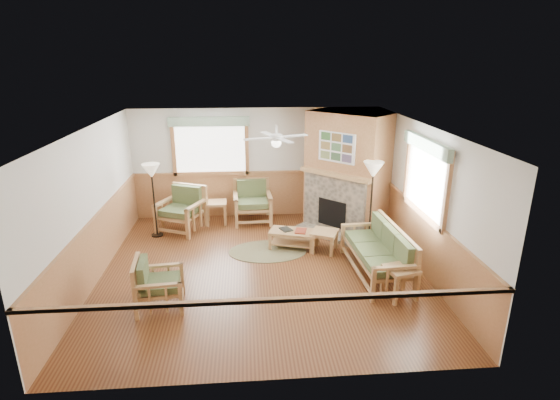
{
  "coord_description": "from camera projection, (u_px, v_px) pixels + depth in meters",
  "views": [
    {
      "loc": [
        -0.26,
        -7.49,
        3.9
      ],
      "look_at": [
        0.4,
        0.7,
        1.15
      ],
      "focal_mm": 28.0,
      "sensor_mm": 36.0,
      "label": 1
    }
  ],
  "objects": [
    {
      "name": "window_back",
      "position": [
        209.0,
        116.0,
        10.25
      ],
      "size": [
        1.9,
        0.16,
        1.5
      ],
      "primitive_type": null,
      "color": "white",
      "rests_on": "wall_back"
    },
    {
      "name": "wall_back",
      "position": [
        256.0,
        163.0,
        10.74
      ],
      "size": [
        6.0,
        0.02,
        2.7
      ],
      "primitive_type": "cube",
      "color": "silver",
      "rests_on": "floor"
    },
    {
      "name": "ceiling_fan",
      "position": [
        276.0,
        127.0,
        7.8
      ],
      "size": [
        1.59,
        1.59,
        0.36
      ],
      "primitive_type": null,
      "rotation": [
        0.0,
        0.0,
        0.35
      ],
      "color": "white",
      "rests_on": "ceiling"
    },
    {
      "name": "armchair_left",
      "position": [
        159.0,
        283.0,
        6.99
      ],
      "size": [
        0.81,
        0.81,
        0.83
      ],
      "primitive_type": null,
      "rotation": [
        0.0,
        0.0,
        1.67
      ],
      "color": "tan",
      "rests_on": "floor"
    },
    {
      "name": "sofa",
      "position": [
        376.0,
        251.0,
        8.04
      ],
      "size": [
        2.01,
        0.9,
        0.91
      ],
      "primitive_type": null,
      "rotation": [
        0.0,
        0.0,
        -1.52
      ],
      "color": "tan",
      "rests_on": "floor"
    },
    {
      "name": "floor_lamp_right",
      "position": [
        371.0,
        204.0,
        9.16
      ],
      "size": [
        0.45,
        0.45,
        1.83
      ],
      "primitive_type": null,
      "rotation": [
        0.0,
        0.0,
        0.07
      ],
      "color": "black",
      "rests_on": "floor"
    },
    {
      "name": "wall_left",
      "position": [
        91.0,
        207.0,
        7.68
      ],
      "size": [
        0.02,
        6.0,
        2.7
      ],
      "primitive_type": "cube",
      "color": "silver",
      "rests_on": "floor"
    },
    {
      "name": "end_table_chairs",
      "position": [
        217.0,
        213.0,
        10.51
      ],
      "size": [
        0.51,
        0.49,
        0.55
      ],
      "primitive_type": null,
      "rotation": [
        0.0,
        0.0,
        0.03
      ],
      "color": "tan",
      "rests_on": "floor"
    },
    {
      "name": "armchair_back_left",
      "position": [
        181.0,
        210.0,
        10.02
      ],
      "size": [
        1.2,
        1.2,
        1.01
      ],
      "primitive_type": null,
      "rotation": [
        0.0,
        0.0,
        -0.43
      ],
      "color": "tan",
      "rests_on": "floor"
    },
    {
      "name": "fireplace",
      "position": [
        347.0,
        171.0,
        10.0
      ],
      "size": [
        3.11,
        3.11,
        2.7
      ],
      "primitive_type": null,
      "rotation": [
        0.0,
        0.0,
        -0.79
      ],
      "color": "#A77044",
      "rests_on": "floor"
    },
    {
      "name": "floor",
      "position": [
        262.0,
        269.0,
        8.34
      ],
      "size": [
        6.0,
        6.0,
        0.01
      ],
      "primitive_type": "cube",
      "color": "brown",
      "rests_on": "ground"
    },
    {
      "name": "floor_lamp_left",
      "position": [
        154.0,
        200.0,
        9.62
      ],
      "size": [
        0.42,
        0.42,
        1.67
      ],
      "primitive_type": null,
      "rotation": [
        0.0,
        0.0,
        -0.09
      ],
      "color": "black",
      "rests_on": "floor"
    },
    {
      "name": "footstool",
      "position": [
        324.0,
        241.0,
        9.04
      ],
      "size": [
        0.67,
        0.67,
        0.44
      ],
      "primitive_type": null,
      "rotation": [
        0.0,
        0.0,
        -0.43
      ],
      "color": "tan",
      "rests_on": "floor"
    },
    {
      "name": "book_dark",
      "position": [
        286.0,
        229.0,
        9.17
      ],
      "size": [
        0.3,
        0.33,
        0.03
      ],
      "primitive_type": "cube",
      "rotation": [
        0.0,
        0.0,
        0.44
      ],
      "color": "black",
      "rests_on": "coffee_table"
    },
    {
      "name": "wall_right",
      "position": [
        422.0,
        198.0,
        8.14
      ],
      "size": [
        0.02,
        6.0,
        2.7
      ],
      "primitive_type": "cube",
      "color": "silver",
      "rests_on": "floor"
    },
    {
      "name": "window_right",
      "position": [
        431.0,
        137.0,
        7.57
      ],
      "size": [
        0.16,
        1.9,
        1.5
      ],
      "primitive_type": null,
      "color": "white",
      "rests_on": "wall_right"
    },
    {
      "name": "armchair_back_right",
      "position": [
        252.0,
        202.0,
        10.58
      ],
      "size": [
        0.92,
        0.92,
        0.99
      ],
      "primitive_type": null,
      "rotation": [
        0.0,
        0.0,
        0.04
      ],
      "color": "tan",
      "rests_on": "floor"
    },
    {
      "name": "braided_rug",
      "position": [
        268.0,
        251.0,
        9.08
      ],
      "size": [
        1.76,
        1.76,
        0.01
      ],
      "primitive_type": "cylinder",
      "rotation": [
        0.0,
        0.0,
        -0.09
      ],
      "color": "brown",
      "rests_on": "floor"
    },
    {
      "name": "book_red",
      "position": [
        301.0,
        230.0,
        9.08
      ],
      "size": [
        0.29,
        0.35,
        0.03
      ],
      "primitive_type": "cube",
      "rotation": [
        0.0,
        0.0,
        -0.25
      ],
      "color": "maroon",
      "rests_on": "coffee_table"
    },
    {
      "name": "end_table_sofa",
      "position": [
        400.0,
        283.0,
        7.29
      ],
      "size": [
        0.59,
        0.58,
        0.55
      ],
      "primitive_type": null,
      "rotation": [
        0.0,
        0.0,
        0.26
      ],
      "color": "tan",
      "rests_on": "floor"
    },
    {
      "name": "wall_front",
      "position": [
        271.0,
        285.0,
        5.07
      ],
      "size": [
        6.0,
        0.02,
        2.7
      ],
      "primitive_type": "cube",
      "color": "silver",
      "rests_on": "floor"
    },
    {
      "name": "ceiling",
      "position": [
        260.0,
        128.0,
        7.48
      ],
      "size": [
        6.0,
        6.0,
        0.01
      ],
      "primitive_type": "cube",
      "color": "white",
      "rests_on": "floor"
    },
    {
      "name": "wainscot",
      "position": [
        262.0,
        243.0,
        8.16
      ],
      "size": [
        6.0,
        6.0,
        1.1
      ],
      "primitive_type": null,
      "color": "#A77044",
      "rests_on": "floor"
    },
    {
      "name": "coffee_table",
      "position": [
        293.0,
        239.0,
        9.19
      ],
      "size": [
        1.08,
        0.75,
        0.39
      ],
      "primitive_type": null,
      "rotation": [
        0.0,
        0.0,
        -0.3
      ],
      "color": "tan",
      "rests_on": "floor"
    }
  ]
}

